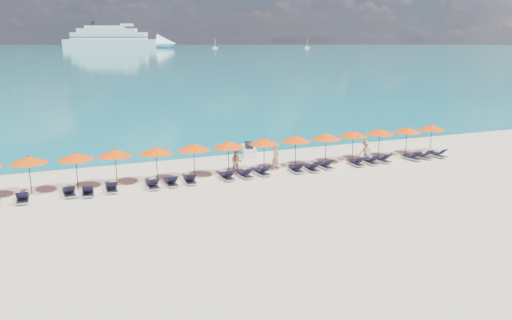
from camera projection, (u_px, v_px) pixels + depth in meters
name	position (u px, v px, depth m)	size (l,w,h in m)	color
ground	(275.00, 191.00, 29.18)	(1400.00, 1400.00, 0.00)	beige
sea	(56.00, 47.00, 622.76)	(1600.00, 1300.00, 0.01)	#1FA9B2
cruise_ship	(121.00, 40.00, 572.71)	(125.60, 68.93, 35.60)	white
sailboat_near	(215.00, 47.00, 548.96)	(5.56, 1.85, 10.19)	white
sailboat_far	(307.00, 47.00, 563.29)	(5.72, 1.91, 10.49)	white
jetski	(249.00, 150.00, 38.18)	(1.69, 2.81, 0.94)	white
beachgoer_a	(276.00, 157.00, 33.74)	(0.65, 0.43, 1.79)	tan
beachgoer_b	(236.00, 162.00, 32.81)	(0.76, 0.44, 1.55)	tan
beachgoer_c	(366.00, 151.00, 36.26)	(0.97, 0.45, 1.50)	tan
umbrella_1	(28.00, 160.00, 28.14)	(2.10, 2.10, 2.28)	black
umbrella_2	(75.00, 156.00, 29.01)	(2.10, 2.10, 2.28)	black
umbrella_3	(115.00, 153.00, 29.92)	(2.10, 2.10, 2.28)	black
umbrella_4	(156.00, 150.00, 30.60)	(2.10, 2.10, 2.28)	black
umbrella_5	(194.00, 147.00, 31.56)	(2.10, 2.10, 2.28)	black
umbrella_6	(228.00, 144.00, 32.35)	(2.10, 2.10, 2.28)	black
umbrella_7	(264.00, 141.00, 33.33)	(2.10, 2.10, 2.28)	black
umbrella_8	(296.00, 139.00, 34.22)	(2.10, 2.10, 2.28)	black
umbrella_9	(326.00, 136.00, 35.03)	(2.10, 2.10, 2.28)	black
umbrella_10	(353.00, 134.00, 36.03)	(2.10, 2.10, 2.28)	black
umbrella_11	(380.00, 131.00, 36.91)	(2.10, 2.10, 2.28)	black
umbrella_12	(407.00, 130.00, 37.66)	(2.10, 2.10, 2.28)	black
umbrella_13	(432.00, 127.00, 38.64)	(2.10, 2.10, 2.28)	black
lounger_2	(22.00, 198.00, 27.16)	(0.63, 1.70, 0.66)	silver
lounger_3	(69.00, 192.00, 28.24)	(0.75, 1.74, 0.66)	silver
lounger_4	(88.00, 191.00, 28.35)	(0.74, 1.74, 0.66)	silver
lounger_5	(111.00, 187.00, 29.07)	(0.66, 1.71, 0.66)	silver
lounger_6	(153.00, 184.00, 29.70)	(0.68, 1.72, 0.66)	silver
lounger_7	(171.00, 182.00, 30.23)	(0.66, 1.71, 0.66)	silver
lounger_8	(190.00, 179.00, 30.73)	(0.75, 1.74, 0.66)	silver
lounger_9	(227.00, 176.00, 31.55)	(0.64, 1.71, 0.66)	silver
lounger_10	(245.00, 174.00, 32.02)	(0.76, 1.75, 0.66)	silver
lounger_11	(262.00, 171.00, 32.59)	(0.79, 1.75, 0.66)	silver
lounger_12	(296.00, 169.00, 33.30)	(0.75, 1.74, 0.66)	silver
lounger_13	(311.00, 168.00, 33.59)	(0.69, 1.73, 0.66)	silver
lounger_14	(325.00, 165.00, 34.30)	(0.69, 1.72, 0.66)	silver
lounger_15	(356.00, 162.00, 35.06)	(0.76, 1.75, 0.66)	silver
lounger_16	(370.00, 161.00, 35.50)	(0.71, 1.73, 0.66)	silver
lounger_17	(382.00, 159.00, 36.04)	(0.63, 1.70, 0.66)	silver
lounger_18	(412.00, 157.00, 36.72)	(0.75, 1.74, 0.66)	silver
lounger_19	(423.00, 155.00, 37.16)	(0.77, 1.75, 0.66)	silver
lounger_20	(437.00, 154.00, 37.57)	(0.75, 1.74, 0.66)	silver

